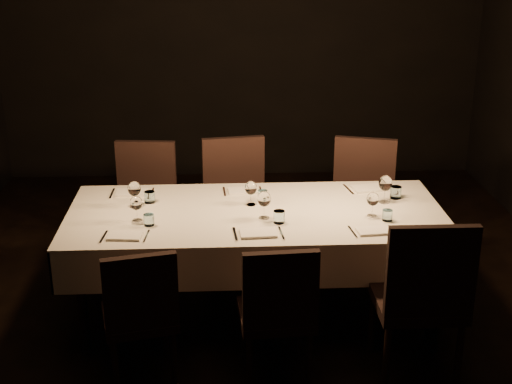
{
  "coord_description": "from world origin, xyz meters",
  "views": [
    {
      "loc": [
        -0.22,
        -4.42,
        2.55
      ],
      "look_at": [
        0.0,
        0.0,
        0.9
      ],
      "focal_mm": 50.0,
      "sensor_mm": 36.0,
      "label": 1
    }
  ],
  "objects_px": {
    "chair_far_left": "(145,199)",
    "chair_far_right": "(362,198)",
    "dining_table": "(256,222)",
    "chair_near_center": "(278,307)",
    "chair_near_left": "(140,309)",
    "chair_far_center": "(236,199)",
    "chair_near_right": "(422,294)"
  },
  "relations": [
    {
      "from": "chair_far_right",
      "to": "chair_far_center",
      "type": "bearing_deg",
      "value": -165.72
    },
    {
      "from": "chair_far_left",
      "to": "chair_far_center",
      "type": "xyz_separation_m",
      "value": [
        0.72,
        -0.07,
        0.02
      ]
    },
    {
      "from": "chair_near_right",
      "to": "dining_table",
      "type": "bearing_deg",
      "value": -41.9
    },
    {
      "from": "chair_near_left",
      "to": "chair_far_center",
      "type": "relative_size",
      "value": 0.85
    },
    {
      "from": "dining_table",
      "to": "chair_near_left",
      "type": "height_order",
      "value": "chair_near_left"
    },
    {
      "from": "chair_near_center",
      "to": "chair_near_right",
      "type": "height_order",
      "value": "chair_near_right"
    },
    {
      "from": "chair_near_left",
      "to": "chair_far_left",
      "type": "bearing_deg",
      "value": -98.21
    },
    {
      "from": "chair_far_center",
      "to": "chair_far_right",
      "type": "bearing_deg",
      "value": -9.57
    },
    {
      "from": "chair_near_center",
      "to": "chair_far_left",
      "type": "bearing_deg",
      "value": -65.11
    },
    {
      "from": "dining_table",
      "to": "chair_far_left",
      "type": "distance_m",
      "value": 1.2
    },
    {
      "from": "chair_near_right",
      "to": "chair_far_left",
      "type": "distance_m",
      "value": 2.43
    },
    {
      "from": "dining_table",
      "to": "chair_far_right",
      "type": "height_order",
      "value": "chair_far_right"
    },
    {
      "from": "chair_far_right",
      "to": "chair_near_left",
      "type": "bearing_deg",
      "value": -120.1
    },
    {
      "from": "chair_near_left",
      "to": "chair_far_right",
      "type": "relative_size",
      "value": 0.86
    },
    {
      "from": "dining_table",
      "to": "chair_near_right",
      "type": "height_order",
      "value": "chair_near_right"
    },
    {
      "from": "chair_far_center",
      "to": "chair_far_right",
      "type": "relative_size",
      "value": 1.01
    },
    {
      "from": "chair_far_left",
      "to": "chair_far_right",
      "type": "bearing_deg",
      "value": 2.24
    },
    {
      "from": "dining_table",
      "to": "chair_far_center",
      "type": "height_order",
      "value": "chair_far_center"
    },
    {
      "from": "chair_near_right",
      "to": "chair_far_right",
      "type": "distance_m",
      "value": 1.58
    },
    {
      "from": "chair_near_right",
      "to": "chair_far_center",
      "type": "xyz_separation_m",
      "value": [
        -1.03,
        1.61,
        -0.01
      ]
    },
    {
      "from": "chair_far_left",
      "to": "chair_far_right",
      "type": "xyz_separation_m",
      "value": [
        1.7,
        -0.1,
        0.01
      ]
    },
    {
      "from": "dining_table",
      "to": "chair_far_right",
      "type": "xyz_separation_m",
      "value": [
        0.87,
        0.75,
        -0.14
      ]
    },
    {
      "from": "chair_far_center",
      "to": "chair_far_right",
      "type": "distance_m",
      "value": 0.99
    },
    {
      "from": "chair_near_right",
      "to": "chair_far_right",
      "type": "height_order",
      "value": "chair_near_right"
    },
    {
      "from": "dining_table",
      "to": "chair_near_right",
      "type": "xyz_separation_m",
      "value": [
        0.92,
        -0.84,
        -0.12
      ]
    },
    {
      "from": "chair_far_center",
      "to": "dining_table",
      "type": "bearing_deg",
      "value": -89.7
    },
    {
      "from": "dining_table",
      "to": "chair_far_center",
      "type": "distance_m",
      "value": 0.79
    },
    {
      "from": "chair_near_left",
      "to": "chair_far_left",
      "type": "xyz_separation_m",
      "value": [
        -0.13,
        1.63,
        0.05
      ]
    },
    {
      "from": "dining_table",
      "to": "chair_far_center",
      "type": "xyz_separation_m",
      "value": [
        -0.11,
        0.77,
        -0.13
      ]
    },
    {
      "from": "chair_near_left",
      "to": "chair_near_right",
      "type": "xyz_separation_m",
      "value": [
        1.62,
        -0.05,
        0.08
      ]
    },
    {
      "from": "chair_near_right",
      "to": "chair_far_center",
      "type": "relative_size",
      "value": 1.03
    },
    {
      "from": "chair_near_left",
      "to": "chair_far_center",
      "type": "height_order",
      "value": "chair_far_center"
    }
  ]
}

